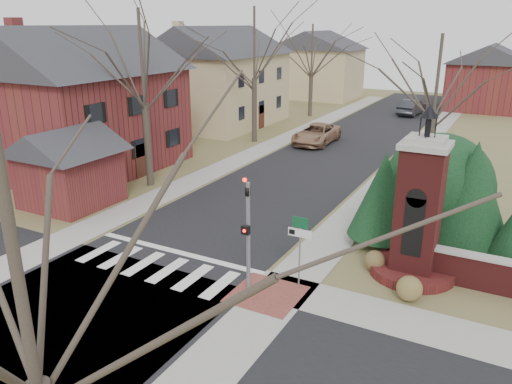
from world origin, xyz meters
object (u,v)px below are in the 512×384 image
Objects in this scene: brick_gate_monument at (417,221)px; pickup_truck at (316,134)px; traffic_signal_pole at (248,229)px; distant_car at (412,107)px; sign_post at (300,238)px.

pickup_truck is (-11.30, 18.65, -1.39)m from brick_gate_monument.
brick_gate_monument reaches higher than pickup_truck.
brick_gate_monument reaches higher than traffic_signal_pole.
distant_car is at bearing 76.37° from pickup_truck.
brick_gate_monument reaches higher than sign_post.
traffic_signal_pole is 2.02m from sign_post.
brick_gate_monument is at bearing 107.78° from distant_car.
sign_post is 0.57× the size of distant_car.
distant_car reaches higher than pickup_truck.
sign_post is 38.77m from distant_car.
distant_car is (-3.99, 38.55, -1.16)m from sign_post.
brick_gate_monument is 21.85m from pickup_truck.
traffic_signal_pole is 0.69× the size of brick_gate_monument.
traffic_signal_pole is 0.81× the size of pickup_truck.
distant_car is at bearing 95.91° from sign_post.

